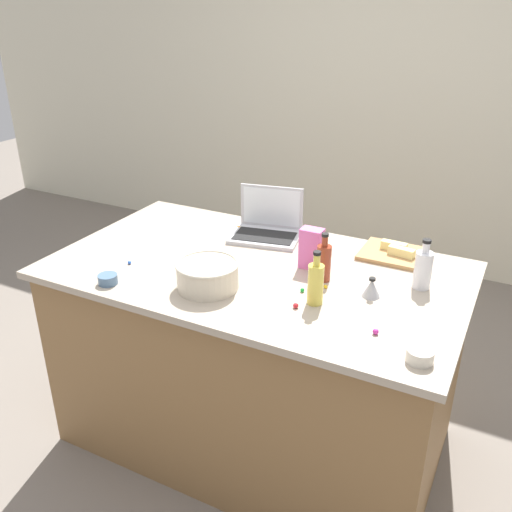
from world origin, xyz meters
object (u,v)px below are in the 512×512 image
object	(u,v)px
bottle_soy	(324,262)
butter_stick_right	(394,246)
cutting_board	(393,254)
laptop	(267,227)
ramekin_medium	(108,279)
candy_bag	(311,248)
bottle_vinegar	(423,269)
bottle_oil	(316,283)
kitchen_timer	(372,288)
butter_stick_left	(401,252)
ramekin_small	(420,356)
mixing_bowl_large	(208,275)

from	to	relation	value
bottle_soy	butter_stick_right	distance (m)	0.42
bottle_soy	cutting_board	xyz separation A→B (m)	(0.19, 0.35, -0.07)
laptop	ramekin_medium	bearing A→B (deg)	-115.77
bottle_soy	candy_bag	bearing A→B (deg)	135.82
bottle_vinegar	bottle_soy	world-z (taller)	bottle_vinegar
bottle_vinegar	candy_bag	world-z (taller)	bottle_vinegar
bottle_oil	cutting_board	world-z (taller)	bottle_oil
kitchen_timer	bottle_oil	bearing A→B (deg)	-139.81
butter_stick_left	ramekin_small	bearing A→B (deg)	-71.78
mixing_bowl_large	laptop	bearing A→B (deg)	92.13
cutting_board	butter_stick_left	bearing A→B (deg)	-29.89
butter_stick_left	butter_stick_right	xyz separation A→B (m)	(-0.04, 0.05, 0.00)
butter_stick_left	kitchen_timer	bearing A→B (deg)	-93.15
butter_stick_right	kitchen_timer	bearing A→B (deg)	-86.82
bottle_vinegar	butter_stick_left	xyz separation A→B (m)	(-0.13, 0.21, -0.04)
bottle_oil	bottle_vinegar	size ratio (longest dim) A/B	1.04
bottle_vinegar	kitchen_timer	size ratio (longest dim) A/B	2.59
bottle_soy	ramekin_medium	distance (m)	0.84
laptop	bottle_vinegar	xyz separation A→B (m)	(0.75, -0.18, 0.03)
mixing_bowl_large	cutting_board	distance (m)	0.83
bottle_oil	ramekin_medium	size ratio (longest dim) A/B	2.72
mixing_bowl_large	ramekin_medium	size ratio (longest dim) A/B	3.22
bottle_oil	bottle_soy	bearing A→B (deg)	101.94
bottle_soy	ramekin_medium	xyz separation A→B (m)	(-0.73, -0.41, -0.06)
bottle_vinegar	butter_stick_left	size ratio (longest dim) A/B	1.81
laptop	butter_stick_right	xyz separation A→B (m)	(0.57, 0.07, -0.01)
ramekin_medium	kitchen_timer	bearing A→B (deg)	21.41
bottle_soy	candy_bag	world-z (taller)	bottle_soy
bottle_soy	ramekin_small	distance (m)	0.59
laptop	ramekin_medium	xyz separation A→B (m)	(-0.34, -0.71, -0.03)
mixing_bowl_large	candy_bag	world-z (taller)	candy_bag
ramekin_medium	kitchen_timer	xyz separation A→B (m)	(0.94, 0.37, 0.02)
laptop	bottle_oil	bearing A→B (deg)	-48.38
laptop	mixing_bowl_large	xyz separation A→B (m)	(0.02, -0.56, 0.01)
bottle_vinegar	ramekin_medium	size ratio (longest dim) A/B	2.63
bottle_soy	cutting_board	world-z (taller)	bottle_soy
mixing_bowl_large	candy_bag	distance (m)	0.45
mixing_bowl_large	cutting_board	world-z (taller)	mixing_bowl_large
mixing_bowl_large	ramekin_medium	distance (m)	0.39
mixing_bowl_large	bottle_oil	xyz separation A→B (m)	(0.41, 0.08, 0.03)
mixing_bowl_large	candy_bag	xyz separation A→B (m)	(0.28, 0.34, 0.03)
bottle_vinegar	kitchen_timer	bearing A→B (deg)	-133.81
bottle_vinegar	ramekin_small	size ratio (longest dim) A/B	2.36
mixing_bowl_large	bottle_soy	world-z (taller)	bottle_soy
bottle_vinegar	butter_stick_right	size ratio (longest dim) A/B	1.81
butter_stick_right	ramekin_medium	bearing A→B (deg)	-139.49
bottle_oil	cutting_board	bearing A→B (deg)	74.39
butter_stick_right	ramekin_medium	distance (m)	1.20
mixing_bowl_large	butter_stick_left	xyz separation A→B (m)	(0.60, 0.59, -0.02)
bottle_oil	ramekin_medium	world-z (taller)	bottle_oil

